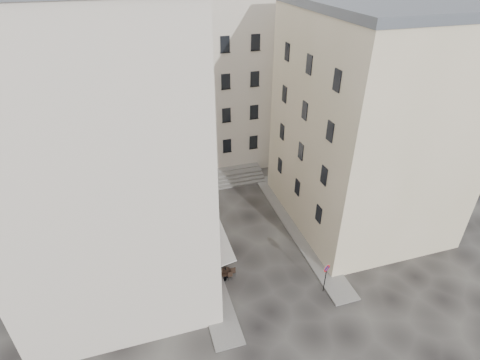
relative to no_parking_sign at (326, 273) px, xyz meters
name	(u,v)px	position (x,y,z in m)	size (l,w,h in m)	color
ground	(261,259)	(-3.30, 4.45, -1.84)	(90.00, 90.00, 0.00)	black
sidewalk_left	(197,238)	(-7.80, 8.45, -1.78)	(2.00, 22.00, 0.12)	slate
sidewalk_right	(296,226)	(1.20, 7.45, -1.78)	(2.00, 18.00, 0.12)	slate
building_left	(102,147)	(-13.80, 7.45, 8.47)	(12.20, 16.20, 20.60)	beige
building_right	(369,122)	(7.20, 7.95, 7.47)	(12.20, 14.20, 18.60)	beige
building_back	(196,81)	(-4.30, 23.45, 7.47)	(18.20, 10.20, 18.60)	beige
cafe_storefront	(205,244)	(-7.62, 5.45, 0.04)	(1.74, 7.30, 3.50)	#4B0A0D
stone_steps	(222,178)	(-3.30, 17.03, -1.44)	(9.00, 3.15, 0.80)	#575452
bollard_near	(225,272)	(-6.55, 3.45, -1.31)	(0.12, 0.12, 0.98)	black
bollard_mid	(215,243)	(-6.55, 6.95, -1.31)	(0.12, 0.12, 0.98)	black
bollard_far	(206,218)	(-6.55, 10.45, -1.31)	(0.12, 0.12, 0.98)	black
no_parking_sign	(326,273)	(0.00, 0.00, 0.00)	(0.57, 0.23, 2.60)	black
bistro_table_a	(224,276)	(-6.72, 3.20, -1.41)	(1.21, 0.57, 0.85)	black
bistro_table_b	(226,272)	(-6.51, 3.45, -1.34)	(1.39, 0.65, 0.98)	black
bistro_table_c	(221,254)	(-6.36, 5.51, -1.40)	(1.22, 0.57, 0.86)	black
bistro_table_d	(213,240)	(-6.60, 7.46, -1.40)	(1.23, 0.58, 0.86)	black
bistro_table_e	(206,224)	(-6.64, 9.76, -1.39)	(1.26, 0.59, 0.88)	black
pedestrian	(219,245)	(-6.31, 6.32, -1.06)	(0.57, 0.37, 1.56)	black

